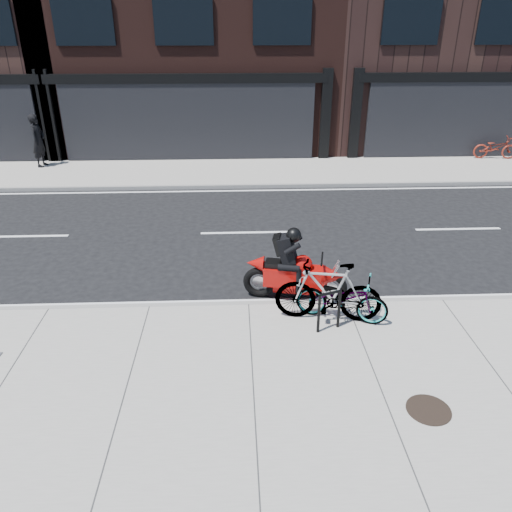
{
  "coord_description": "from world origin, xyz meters",
  "views": [
    {
      "loc": [
        -0.22,
        -10.66,
        5.41
      ],
      "look_at": [
        0.18,
        -1.35,
        0.9
      ],
      "focal_mm": 35.0,
      "sensor_mm": 36.0,
      "label": 1
    }
  ],
  "objects_px": {
    "bicycle_rear": "(328,292)",
    "bicycle_far": "(495,148)",
    "pedestrian": "(38,141)",
    "motorcycle": "(299,271)",
    "bicycle_front": "(342,298)",
    "manhole_cover": "(429,410)",
    "bike_rack": "(329,308)"
  },
  "relations": [
    {
      "from": "motorcycle",
      "to": "bicycle_far",
      "type": "distance_m",
      "value": 14.1
    },
    {
      "from": "bicycle_front",
      "to": "bicycle_rear",
      "type": "xyz_separation_m",
      "value": [
        -0.27,
        0.0,
        0.14
      ]
    },
    {
      "from": "bicycle_far",
      "to": "manhole_cover",
      "type": "height_order",
      "value": "bicycle_far"
    },
    {
      "from": "bike_rack",
      "to": "bicycle_far",
      "type": "height_order",
      "value": "bicycle_far"
    },
    {
      "from": "bicycle_far",
      "to": "manhole_cover",
      "type": "distance_m",
      "value": 16.12
    },
    {
      "from": "manhole_cover",
      "to": "bicycle_rear",
      "type": "bearing_deg",
      "value": 113.52
    },
    {
      "from": "motorcycle",
      "to": "pedestrian",
      "type": "bearing_deg",
      "value": 141.96
    },
    {
      "from": "pedestrian",
      "to": "manhole_cover",
      "type": "xyz_separation_m",
      "value": [
        10.27,
        -13.76,
        -0.98
      ]
    },
    {
      "from": "bicycle_front",
      "to": "pedestrian",
      "type": "xyz_separation_m",
      "value": [
        -9.44,
        11.25,
        0.52
      ]
    },
    {
      "from": "bike_rack",
      "to": "pedestrian",
      "type": "bearing_deg",
      "value": 128.24
    },
    {
      "from": "pedestrian",
      "to": "motorcycle",
      "type": "bearing_deg",
      "value": -132.46
    },
    {
      "from": "bike_rack",
      "to": "motorcycle",
      "type": "bearing_deg",
      "value": 106.22
    },
    {
      "from": "bike_rack",
      "to": "manhole_cover",
      "type": "height_order",
      "value": "bike_rack"
    },
    {
      "from": "bicycle_rear",
      "to": "motorcycle",
      "type": "height_order",
      "value": "motorcycle"
    },
    {
      "from": "bicycle_far",
      "to": "manhole_cover",
      "type": "bearing_deg",
      "value": 158.14
    },
    {
      "from": "bicycle_front",
      "to": "bicycle_far",
      "type": "relative_size",
      "value": 1.03
    },
    {
      "from": "bike_rack",
      "to": "pedestrian",
      "type": "xyz_separation_m",
      "value": [
        -9.14,
        11.6,
        0.51
      ]
    },
    {
      "from": "bicycle_front",
      "to": "bicycle_rear",
      "type": "height_order",
      "value": "bicycle_rear"
    },
    {
      "from": "bike_rack",
      "to": "manhole_cover",
      "type": "xyz_separation_m",
      "value": [
        1.13,
        -2.17,
        -0.46
      ]
    },
    {
      "from": "bicycle_front",
      "to": "bicycle_far",
      "type": "distance_m",
      "value": 14.43
    },
    {
      "from": "bike_rack",
      "to": "bicycle_front",
      "type": "xyz_separation_m",
      "value": [
        0.3,
        0.35,
        -0.01
      ]
    },
    {
      "from": "bicycle_front",
      "to": "manhole_cover",
      "type": "distance_m",
      "value": 2.69
    },
    {
      "from": "bicycle_front",
      "to": "pedestrian",
      "type": "bearing_deg",
      "value": 58.63
    },
    {
      "from": "pedestrian",
      "to": "bicycle_rear",
      "type": "bearing_deg",
      "value": -133.7
    },
    {
      "from": "bike_rack",
      "to": "bicycle_front",
      "type": "height_order",
      "value": "bicycle_front"
    },
    {
      "from": "motorcycle",
      "to": "pedestrian",
      "type": "relative_size",
      "value": 1.1
    },
    {
      "from": "bicycle_front",
      "to": "bicycle_far",
      "type": "xyz_separation_m",
      "value": [
        8.59,
        11.6,
        -0.01
      ]
    },
    {
      "from": "bike_rack",
      "to": "bicycle_far",
      "type": "relative_size",
      "value": 0.47
    },
    {
      "from": "bike_rack",
      "to": "manhole_cover",
      "type": "distance_m",
      "value": 2.49
    },
    {
      "from": "bicycle_rear",
      "to": "bicycle_far",
      "type": "relative_size",
      "value": 1.18
    },
    {
      "from": "pedestrian",
      "to": "bicycle_front",
      "type": "bearing_deg",
      "value": -132.89
    },
    {
      "from": "motorcycle",
      "to": "bicycle_front",
      "type": "bearing_deg",
      "value": -43.41
    }
  ]
}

